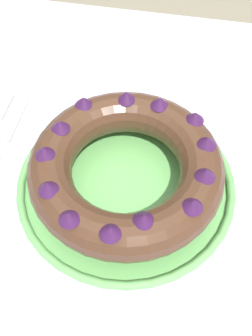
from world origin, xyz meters
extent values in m
plane|color=gray|center=(0.00, 0.00, 0.00)|extent=(8.00, 8.00, 0.00)
cube|color=silver|center=(0.00, 0.00, 0.71)|extent=(1.11, 0.92, 0.03)
cylinder|color=brown|center=(-0.49, 0.39, 0.35)|extent=(0.06, 0.06, 0.69)
cylinder|color=#6BB760|center=(-0.02, -0.01, 0.73)|extent=(0.32, 0.32, 0.01)
torus|color=#6BB760|center=(-0.02, -0.01, 0.74)|extent=(0.33, 0.33, 0.01)
torus|color=#4C2D1E|center=(-0.02, -0.01, 0.78)|extent=(0.29, 0.29, 0.06)
cone|color=#3D1947|center=(0.06, 0.08, 0.82)|extent=(0.04, 0.04, 0.02)
cone|color=#3D1947|center=(0.01, 0.10, 0.82)|extent=(0.03, 0.03, 0.02)
cone|color=#3D1947|center=(-0.04, 0.10, 0.82)|extent=(0.04, 0.04, 0.02)
cone|color=#3D1947|center=(-0.10, 0.08, 0.82)|extent=(0.04, 0.04, 0.02)
cone|color=#3D1947|center=(-0.13, 0.02, 0.82)|extent=(0.04, 0.04, 0.02)
cone|color=#3D1947|center=(-0.13, -0.03, 0.82)|extent=(0.03, 0.03, 0.02)
cone|color=#3D1947|center=(-0.11, -0.08, 0.82)|extent=(0.03, 0.03, 0.02)
cone|color=#3D1947|center=(-0.07, -0.12, 0.82)|extent=(0.04, 0.04, 0.02)
cone|color=#3D1947|center=(-0.02, -0.13, 0.82)|extent=(0.04, 0.04, 0.02)
cone|color=#3D1947|center=(0.02, -0.10, 0.82)|extent=(0.04, 0.04, 0.02)
cone|color=#3D1947|center=(0.08, -0.07, 0.82)|extent=(0.04, 0.04, 0.02)
cone|color=#3D1947|center=(0.09, -0.02, 0.82)|extent=(0.04, 0.04, 0.02)
cone|color=#3D1947|center=(0.09, 0.03, 0.82)|extent=(0.04, 0.04, 0.02)
cube|color=silver|center=(-0.28, 0.12, 0.73)|extent=(0.02, 0.06, 0.01)
cube|color=silver|center=(-0.24, 0.10, 0.73)|extent=(0.02, 0.11, 0.00)
camera|label=1|loc=(0.04, -0.33, 1.25)|focal=42.00mm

